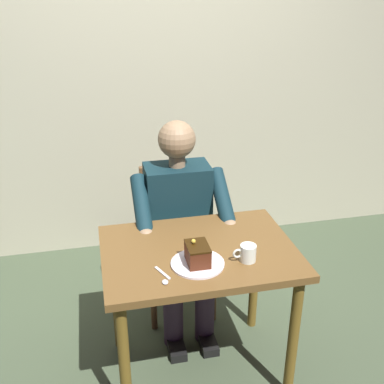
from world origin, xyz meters
name	(u,v)px	position (x,y,z in m)	size (l,w,h in m)	color
ground_plane	(198,368)	(0.00, 0.00, 0.00)	(14.00, 14.00, 0.00)	#3E4B35
cafe_rear_panel	(150,43)	(0.00, -1.45, 1.50)	(6.40, 0.12, 3.00)	#ADA98D
dining_table	(199,269)	(0.00, 0.00, 0.63)	(0.91, 0.65, 0.74)	brown
chair	(175,233)	(0.00, -0.62, 0.48)	(0.42, 0.42, 0.88)	brown
seated_person	(180,225)	(0.00, -0.45, 0.63)	(0.53, 0.58, 1.21)	#0F2830
dessert_plate	(198,264)	(0.04, 0.13, 0.74)	(0.24, 0.24, 0.01)	white
cake_slice	(198,254)	(0.04, 0.13, 0.79)	(0.10, 0.13, 0.11)	#4D2212
coffee_cup	(248,253)	(-0.19, 0.14, 0.78)	(0.11, 0.07, 0.08)	silver
dessert_spoon	(164,278)	(0.20, 0.20, 0.74)	(0.06, 0.14, 0.01)	silver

